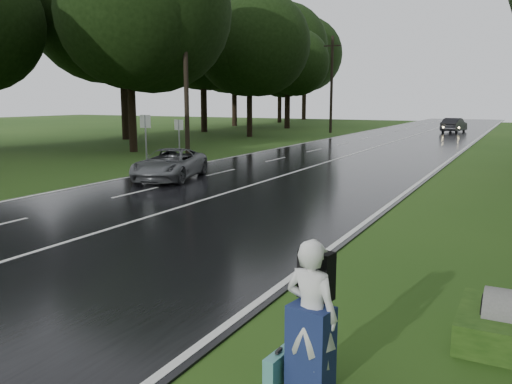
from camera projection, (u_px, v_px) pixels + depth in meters
road at (326, 163)px, 28.26m from camera, size 12.00×140.00×0.04m
lane_center at (326, 162)px, 28.25m from camera, size 0.12×140.00×0.01m
grey_car at (170, 164)px, 22.24m from camera, size 3.31×5.04×1.29m
far_car at (454, 125)px, 53.69m from camera, size 2.21×4.66×1.48m
hitchhiker at (311, 320)px, 6.13m from camera, size 0.74×0.69×1.85m
suitcase at (279, 367)px, 6.39m from camera, size 0.20×0.53×0.37m
utility_pole_mid at (188, 157)px, 31.42m from camera, size 1.80×0.28×10.84m
utility_pole_far at (330, 133)px, 53.69m from camera, size 1.80×0.28×9.66m
road_sign_a at (147, 168)px, 26.10m from camera, size 0.64×0.10×2.66m
road_sign_b at (180, 162)px, 28.53m from camera, size 0.56×0.10×2.33m
tree_left_d at (134, 152)px, 34.35m from camera, size 9.77×9.77×15.27m
tree_left_e at (250, 137)px, 48.16m from camera, size 9.17×9.17×14.33m
tree_left_f at (287, 128)px, 61.79m from camera, size 8.95×8.95×13.99m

